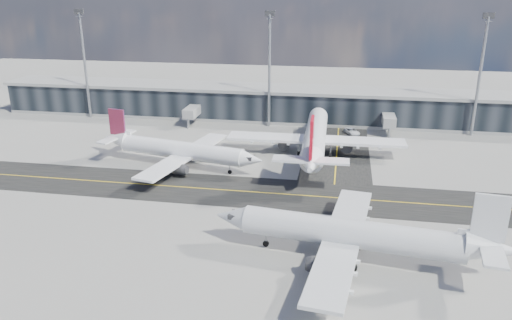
% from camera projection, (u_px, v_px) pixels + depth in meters
% --- Properties ---
extents(ground, '(300.00, 300.00, 0.00)m').
position_uv_depth(ground, '(227.00, 199.00, 85.50)').
color(ground, gray).
rests_on(ground, ground).
extents(taxiway_lanes, '(180.00, 63.00, 0.03)m').
position_uv_depth(taxiway_lanes, '(260.00, 178.00, 94.83)').
color(taxiway_lanes, black).
rests_on(taxiway_lanes, ground).
extents(terminal_concourse, '(152.00, 19.80, 8.80)m').
position_uv_depth(terminal_concourse, '(273.00, 105.00, 135.15)').
color(terminal_concourse, black).
rests_on(terminal_concourse, ground).
extents(floodlight_masts, '(102.50, 0.70, 28.90)m').
position_uv_depth(floodlight_masts, '(269.00, 66.00, 124.89)').
color(floodlight_masts, gray).
rests_on(floodlight_masts, ground).
extents(airliner_af, '(35.46, 30.44, 10.56)m').
position_uv_depth(airliner_af, '(179.00, 150.00, 99.91)').
color(airliner_af, white).
rests_on(airliner_af, ground).
extents(airliner_redtail, '(38.01, 44.68, 13.27)m').
position_uv_depth(airliner_redtail, '(315.00, 137.00, 105.22)').
color(airliner_redtail, white).
rests_on(airliner_redtail, ground).
extents(airliner_near, '(38.67, 33.06, 11.45)m').
position_uv_depth(airliner_near, '(355.00, 234.00, 65.54)').
color(airliner_near, silver).
rests_on(airliner_near, ground).
extents(baggage_tug, '(3.00, 2.59, 1.72)m').
position_uv_depth(baggage_tug, '(175.00, 164.00, 99.93)').
color(baggage_tug, '#E6A20C').
rests_on(baggage_tug, ground).
extents(service_van, '(4.37, 5.75, 1.45)m').
position_uv_depth(service_van, '(352.00, 131.00, 122.62)').
color(service_van, white).
rests_on(service_van, ground).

